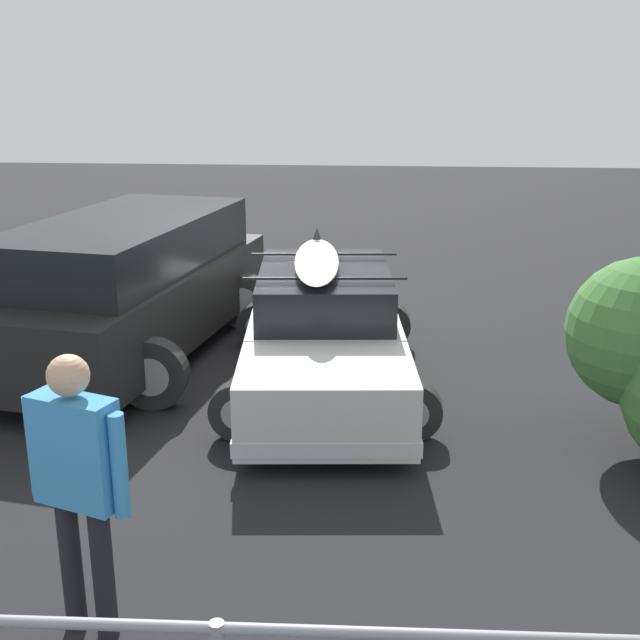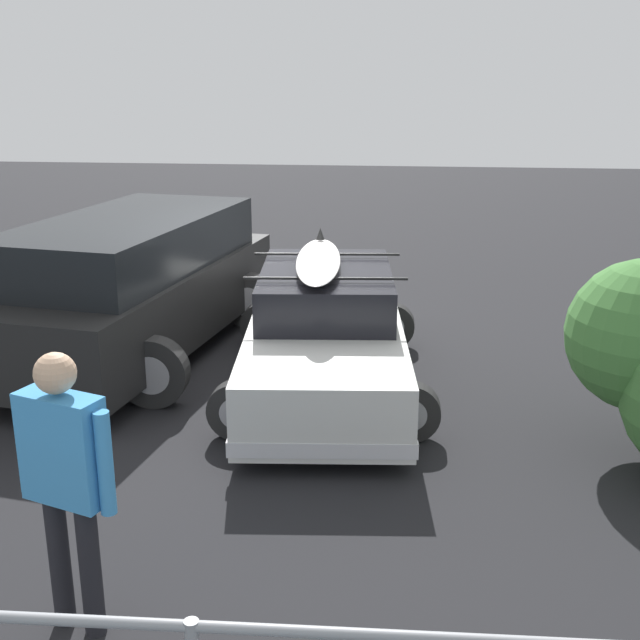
# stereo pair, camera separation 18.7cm
# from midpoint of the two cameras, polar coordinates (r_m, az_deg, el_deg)

# --- Properties ---
(ground_plane) EXTENTS (44.00, 44.00, 0.02)m
(ground_plane) POSITION_cam_midpoint_polar(r_m,az_deg,el_deg) (9.50, -2.86, -3.47)
(ground_plane) COLOR black
(ground_plane) RESTS_ON ground
(sedan_car) EXTENTS (2.43, 4.50, 1.58)m
(sedan_car) POSITION_cam_midpoint_polar(r_m,az_deg,el_deg) (8.78, 1.02, -0.88)
(sedan_car) COLOR silver
(sedan_car) RESTS_ON ground
(suv_car) EXTENTS (3.10, 5.10, 1.70)m
(suv_car) POSITION_cam_midpoint_polar(r_m,az_deg,el_deg) (9.96, -12.62, 2.51)
(suv_car) COLOR black
(suv_car) RESTS_ON ground
(person_bystander) EXTENTS (0.67, 0.37, 1.82)m
(person_bystander) POSITION_cam_midpoint_polar(r_m,az_deg,el_deg) (4.99, -16.64, -10.17)
(person_bystander) COLOR black
(person_bystander) RESTS_ON ground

